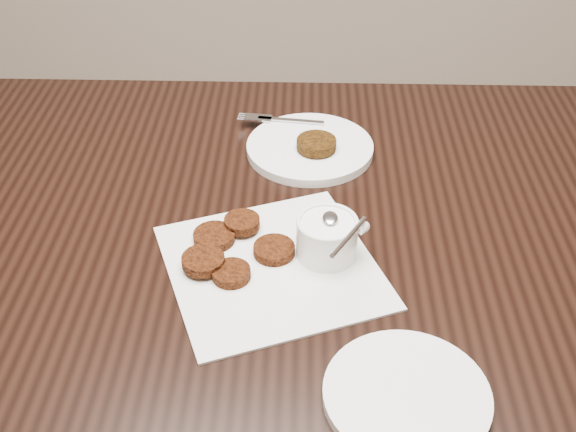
{
  "coord_description": "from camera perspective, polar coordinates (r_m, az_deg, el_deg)",
  "views": [
    {
      "loc": [
        0.03,
        -0.7,
        1.39
      ],
      "look_at": [
        0.01,
        0.07,
        0.8
      ],
      "focal_mm": 45.04,
      "sensor_mm": 36.0,
      "label": 1
    }
  ],
  "objects": [
    {
      "name": "plate_with_patty",
      "position": [
        1.18,
        1.74,
        5.7
      ],
      "size": [
        0.23,
        0.23,
        0.03
      ],
      "primitive_type": null,
      "rotation": [
        0.0,
        0.0,
        -0.12
      ],
      "color": "white",
      "rests_on": "table"
    },
    {
      "name": "plate_empty",
      "position": [
        0.82,
        9.35,
        -13.81
      ],
      "size": [
        0.24,
        0.24,
        0.01
      ],
      "primitive_type": "cylinder",
      "rotation": [
        0.0,
        0.0,
        0.36
      ],
      "color": "white",
      "rests_on": "table"
    },
    {
      "name": "sauce_ramekin",
      "position": [
        0.94,
        3.15,
        -0.29
      ],
      "size": [
        0.13,
        0.13,
        0.12
      ],
      "primitive_type": null,
      "rotation": [
        0.0,
        0.0,
        0.28
      ],
      "color": "white",
      "rests_on": "napkin"
    },
    {
      "name": "table",
      "position": [
        1.31,
        -2.34,
        -13.49
      ],
      "size": [
        1.35,
        0.87,
        0.75
      ],
      "primitive_type": "cube",
      "color": "black",
      "rests_on": "floor"
    },
    {
      "name": "patty_cluster",
      "position": [
        0.98,
        -4.92,
        -2.36
      ],
      "size": [
        0.19,
        0.19,
        0.02
      ],
      "primitive_type": null,
      "rotation": [
        0.0,
        0.0,
        -0.06
      ],
      "color": "#64280D",
      "rests_on": "napkin"
    },
    {
      "name": "napkin",
      "position": [
        0.96,
        -1.28,
        -4.01
      ],
      "size": [
        0.34,
        0.34,
        0.0
      ],
      "primitive_type": "cube",
      "rotation": [
        0.0,
        0.0,
        0.37
      ],
      "color": "silver",
      "rests_on": "table"
    }
  ]
}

